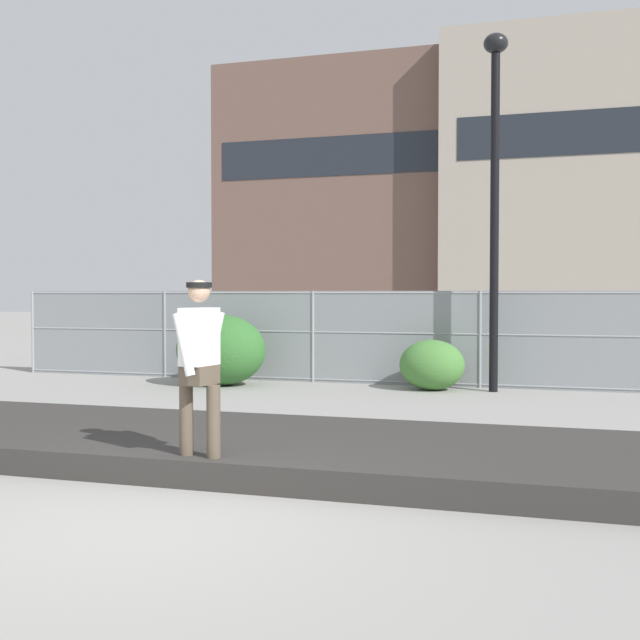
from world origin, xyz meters
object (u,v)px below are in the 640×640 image
skateboard (200,478)px  street_lamp (495,169)px  shrub_left (221,350)px  parked_car_near (203,332)px  shrub_center (432,365)px  skater (199,364)px

skateboard → street_lamp: bearing=75.9°
street_lamp → shrub_left: size_ratio=3.62×
parked_car_near → shrub_center: bearing=-29.0°
skater → skateboard: bearing=0.0°
skateboard → shrub_left: bearing=112.8°
shrub_left → shrub_center: size_ratio=1.47×
skateboard → skater: bearing=180.0°
skateboard → street_lamp: size_ratio=0.13×
skateboard → shrub_center: 8.01m
shrub_left → shrub_center: (4.07, 0.44, -0.22)m
parked_car_near → shrub_left: size_ratio=2.52×
skateboard → shrub_left: shrub_left is taller
skateboard → street_lamp: (2.03, 8.06, 4.01)m
parked_car_near → skater: bearing=-64.7°
skateboard → skater: skater is taller
skater → shrub_left: size_ratio=1.04×
street_lamp → shrub_center: size_ratio=5.34×
street_lamp → parked_car_near: street_lamp is taller
street_lamp → shrub_left: (-5.18, -0.55, -3.37)m
street_lamp → shrub_center: bearing=-174.6°
shrub_left → parked_car_near: bearing=119.8°
shrub_center → skater: bearing=-96.6°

